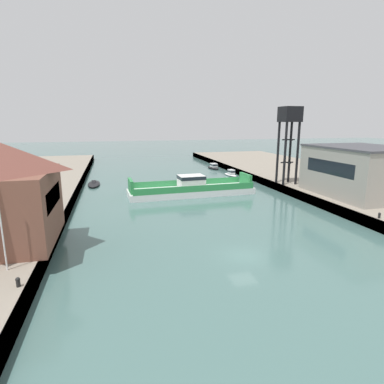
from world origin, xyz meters
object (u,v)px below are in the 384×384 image
object	(u,v)px
warehouse_shed	(361,171)
flagpole	(0,218)
moored_boat_near_right	(213,167)
moored_boat_mid_left	(231,173)
chain_ferry	(191,189)
crane_tower	(289,124)
moored_boat_near_left	(94,184)

from	to	relation	value
warehouse_shed	flagpole	xyz separation A→B (m)	(-46.25, -15.23, 0.43)
moored_boat_near_right	moored_boat_mid_left	bearing A→B (deg)	-88.20
chain_ferry	moored_boat_mid_left	size ratio (longest dim) A/B	4.21
moored_boat_near_right	chain_ferry	bearing A→B (deg)	-115.16
crane_tower	moored_boat_mid_left	bearing A→B (deg)	101.51
chain_ferry	moored_boat_mid_left	world-z (taller)	chain_ferry
moored_boat_near_left	moored_boat_near_right	world-z (taller)	moored_boat_near_right
crane_tower	flagpole	size ratio (longest dim) A/B	1.72
warehouse_shed	crane_tower	xyz separation A→B (m)	(-6.19, 11.52, 7.21)
moored_boat_near_right	flagpole	size ratio (longest dim) A/B	0.76
moored_boat_near_left	moored_boat_near_right	size ratio (longest dim) A/B	1.22
moored_boat_near_right	warehouse_shed	distance (m)	44.09
chain_ferry	flagpole	xyz separation A→B (m)	(-21.98, -28.22, 4.67)
warehouse_shed	crane_tower	world-z (taller)	crane_tower
moored_boat_near_right	crane_tower	size ratio (longest dim) A/B	0.44
crane_tower	flagpole	xyz separation A→B (m)	(-40.06, -26.75, -6.79)
chain_ferry	flagpole	bearing A→B (deg)	-127.91
chain_ferry	moored_boat_near_left	xyz separation A→B (m)	(-17.46, 13.25, -0.77)
moored_boat_mid_left	moored_boat_near_left	bearing A→B (deg)	-172.96
moored_boat_near_left	moored_boat_near_right	distance (m)	35.37
moored_boat_near_left	warehouse_shed	size ratio (longest dim) A/B	0.49
moored_boat_mid_left	crane_tower	xyz separation A→B (m)	(3.79, -18.63, 11.93)
moored_boat_near_right	moored_boat_mid_left	xyz separation A→B (m)	(0.39, -12.43, 0.00)
chain_ferry	warehouse_shed	bearing A→B (deg)	-28.14
chain_ferry	moored_boat_near_right	world-z (taller)	chain_ferry
crane_tower	moored_boat_near_right	bearing A→B (deg)	97.67
moored_boat_near_left	crane_tower	size ratio (longest dim) A/B	0.54
chain_ferry	flagpole	world-z (taller)	flagpole
chain_ferry	warehouse_shed	xyz separation A→B (m)	(24.28, -12.98, 4.24)
crane_tower	flagpole	distance (m)	48.65
moored_boat_near_right	moored_boat_mid_left	distance (m)	12.44
moored_boat_mid_left	chain_ferry	bearing A→B (deg)	-129.78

